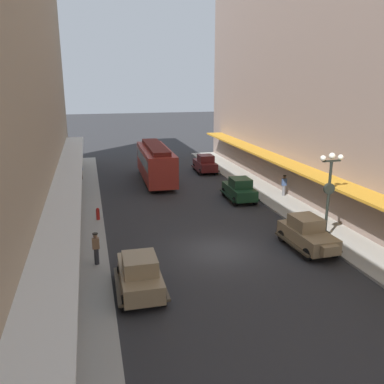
# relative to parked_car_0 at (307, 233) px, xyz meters

# --- Properties ---
(ground_plane) EXTENTS (200.00, 200.00, 0.00)m
(ground_plane) POSITION_rel_parked_car_0_xyz_m (-4.88, 0.92, -0.94)
(ground_plane) COLOR #2D2D30
(sidewalk_left) EXTENTS (3.00, 60.00, 0.15)m
(sidewalk_left) POSITION_rel_parked_car_0_xyz_m (-12.38, 0.92, -0.87)
(sidewalk_left) COLOR #A8A59E
(sidewalk_left) RESTS_ON ground
(sidewalk_right) EXTENTS (3.00, 60.00, 0.15)m
(sidewalk_right) POSITION_rel_parked_car_0_xyz_m (2.62, 0.92, -0.87)
(sidewalk_right) COLOR #A8A59E
(sidewalk_right) RESTS_ON ground
(parked_car_0) EXTENTS (2.25, 4.30, 1.84)m
(parked_car_0) POSITION_rel_parked_car_0_xyz_m (0.00, 0.00, 0.00)
(parked_car_0) COLOR #997F5B
(parked_car_0) RESTS_ON ground
(parked_car_1) EXTENTS (2.22, 4.29, 1.84)m
(parked_car_1) POSITION_rel_parked_car_0_xyz_m (-0.06, 20.34, 0.00)
(parked_car_1) COLOR #591919
(parked_car_1) RESTS_ON ground
(parked_car_2) EXTENTS (2.24, 4.30, 1.84)m
(parked_car_2) POSITION_rel_parked_car_0_xyz_m (-0.25, 9.95, 0.00)
(parked_car_2) COLOR #193D23
(parked_car_2) RESTS_ON ground
(parked_car_3) EXTENTS (2.18, 4.27, 1.84)m
(parked_car_3) POSITION_rel_parked_car_0_xyz_m (-9.69, -2.54, 0.00)
(parked_car_3) COLOR #997F5B
(parked_car_3) RESTS_ON ground
(streetcar) EXTENTS (2.74, 9.66, 3.46)m
(streetcar) POSITION_rel_parked_car_0_xyz_m (-5.61, 17.68, 0.96)
(streetcar) COLOR #A52D23
(streetcar) RESTS_ON ground
(lamp_post_with_clock) EXTENTS (1.42, 0.44, 5.16)m
(lamp_post_with_clock) POSITION_rel_parked_car_0_xyz_m (1.52, 0.61, 2.04)
(lamp_post_with_clock) COLOR black
(lamp_post_with_clock) RESTS_ON sidewalk_right
(fire_hydrant) EXTENTS (0.24, 0.24, 0.82)m
(fire_hydrant) POSITION_rel_parked_car_0_xyz_m (-11.23, 7.54, -0.38)
(fire_hydrant) COLOR #B21E19
(fire_hydrant) RESTS_ON sidewalk_left
(pedestrian_0) EXTENTS (0.36, 0.28, 1.67)m
(pedestrian_0) POSITION_rel_parked_car_0_xyz_m (3.54, 9.84, 0.07)
(pedestrian_0) COLOR slate
(pedestrian_0) RESTS_ON sidewalk_right
(pedestrian_1) EXTENTS (0.36, 0.24, 1.64)m
(pedestrian_1) POSITION_rel_parked_car_0_xyz_m (-13.39, 1.53, 0.05)
(pedestrian_1) COLOR #2D2D33
(pedestrian_1) RESTS_ON sidewalk_left
(pedestrian_2) EXTENTS (0.36, 0.28, 1.67)m
(pedestrian_2) POSITION_rel_parked_car_0_xyz_m (-13.20, 4.61, 0.07)
(pedestrian_2) COLOR slate
(pedestrian_2) RESTS_ON sidewalk_left
(pedestrian_3) EXTENTS (0.36, 0.28, 1.67)m
(pedestrian_3) POSITION_rel_parked_car_0_xyz_m (-11.49, 0.57, 0.07)
(pedestrian_3) COLOR #2D2D33
(pedestrian_3) RESTS_ON sidewalk_left
(pedestrian_4) EXTENTS (0.36, 0.28, 1.67)m
(pedestrian_4) POSITION_rel_parked_car_0_xyz_m (-12.39, 19.71, 0.07)
(pedestrian_4) COLOR #4C4238
(pedestrian_4) RESTS_ON sidewalk_left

